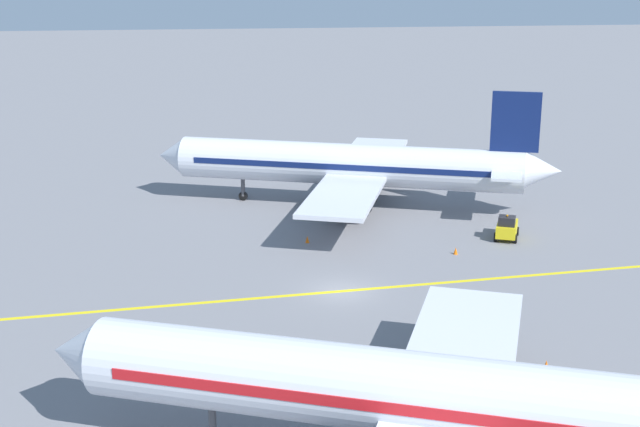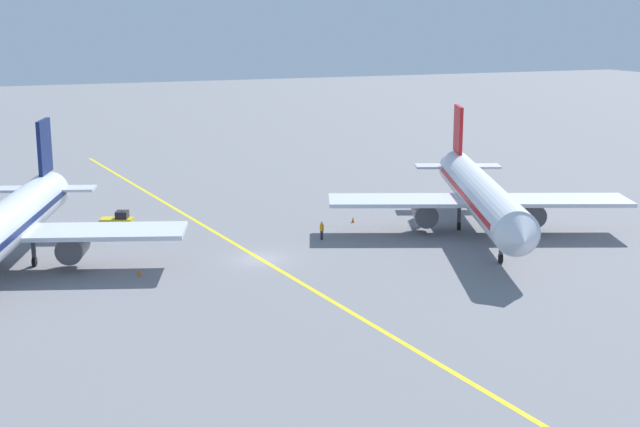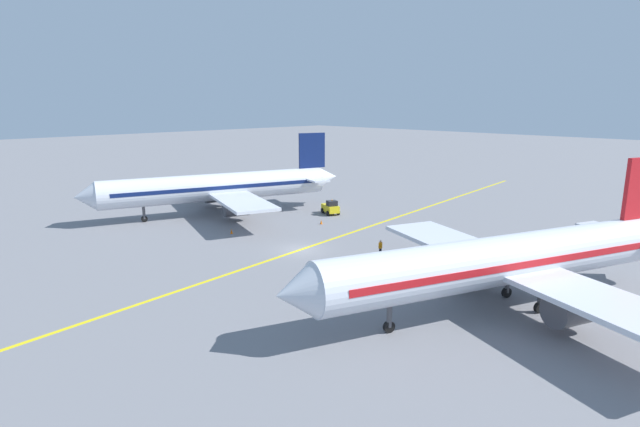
{
  "view_description": "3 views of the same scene",
  "coord_description": "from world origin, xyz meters",
  "px_view_note": "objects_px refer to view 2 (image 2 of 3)",
  "views": [
    {
      "loc": [
        -54.61,
        7.88,
        21.93
      ],
      "look_at": [
        1.95,
        1.23,
        4.86
      ],
      "focal_mm": 50.0,
      "sensor_mm": 36.0,
      "label": 1
    },
    {
      "loc": [
        22.01,
        68.86,
        20.14
      ],
      "look_at": [
        -4.35,
        2.65,
        4.11
      ],
      "focal_mm": 50.0,
      "sensor_mm": 36.0,
      "label": 2
    },
    {
      "loc": [
        -36.54,
        33.24,
        14.9
      ],
      "look_at": [
        2.37,
        -5.28,
        2.65
      ],
      "focal_mm": 28.0,
      "sensor_mm": 36.0,
      "label": 3
    }
  ],
  "objects_px": {
    "airplane_adjacent_stand": "(6,227)",
    "traffic_cone_far_edge": "(358,202)",
    "traffic_cone_mid_apron": "(353,220)",
    "traffic_cone_near_nose": "(139,273)",
    "baggage_tug_white": "(118,222)",
    "ground_crew_worker": "(322,230)",
    "airplane_at_gate": "(480,195)",
    "traffic_cone_by_wingtip": "(162,237)"
  },
  "relations": [
    {
      "from": "ground_crew_worker",
      "to": "traffic_cone_near_nose",
      "type": "distance_m",
      "value": 18.4
    },
    {
      "from": "traffic_cone_mid_apron",
      "to": "traffic_cone_far_edge",
      "type": "xyz_separation_m",
      "value": [
        -3.98,
        -7.56,
        0.0
      ]
    },
    {
      "from": "airplane_adjacent_stand",
      "to": "traffic_cone_near_nose",
      "type": "relative_size",
      "value": 62.88
    },
    {
      "from": "traffic_cone_near_nose",
      "to": "traffic_cone_mid_apron",
      "type": "distance_m",
      "value": 25.32
    },
    {
      "from": "ground_crew_worker",
      "to": "traffic_cone_mid_apron",
      "type": "distance_m",
      "value": 7.54
    },
    {
      "from": "airplane_adjacent_stand",
      "to": "traffic_cone_far_edge",
      "type": "height_order",
      "value": "airplane_adjacent_stand"
    },
    {
      "from": "baggage_tug_white",
      "to": "ground_crew_worker",
      "type": "relative_size",
      "value": 1.99
    },
    {
      "from": "traffic_cone_far_edge",
      "to": "traffic_cone_by_wingtip",
      "type": "bearing_deg",
      "value": 18.04
    },
    {
      "from": "ground_crew_worker",
      "to": "traffic_cone_by_wingtip",
      "type": "distance_m",
      "value": 14.6
    },
    {
      "from": "traffic_cone_near_nose",
      "to": "traffic_cone_mid_apron",
      "type": "height_order",
      "value": "same"
    },
    {
      "from": "traffic_cone_far_edge",
      "to": "traffic_cone_near_nose",
      "type": "bearing_deg",
      "value": 33.97
    },
    {
      "from": "traffic_cone_near_nose",
      "to": "traffic_cone_mid_apron",
      "type": "bearing_deg",
      "value": -155.24
    },
    {
      "from": "airplane_at_gate",
      "to": "traffic_cone_far_edge",
      "type": "distance_m",
      "value": 17.25
    },
    {
      "from": "ground_crew_worker",
      "to": "traffic_cone_far_edge",
      "type": "xyz_separation_m",
      "value": [
        -9.38,
        -12.78,
        -0.63
      ]
    },
    {
      "from": "airplane_adjacent_stand",
      "to": "ground_crew_worker",
      "type": "relative_size",
      "value": 20.59
    },
    {
      "from": "airplane_adjacent_stand",
      "to": "ground_crew_worker",
      "type": "distance_m",
      "value": 27.19
    },
    {
      "from": "airplane_adjacent_stand",
      "to": "baggage_tug_white",
      "type": "height_order",
      "value": "airplane_adjacent_stand"
    },
    {
      "from": "ground_crew_worker",
      "to": "traffic_cone_near_nose",
      "type": "height_order",
      "value": "ground_crew_worker"
    },
    {
      "from": "airplane_at_gate",
      "to": "traffic_cone_near_nose",
      "type": "relative_size",
      "value": 62.13
    },
    {
      "from": "traffic_cone_near_nose",
      "to": "traffic_cone_far_edge",
      "type": "height_order",
      "value": "same"
    },
    {
      "from": "traffic_cone_near_nose",
      "to": "airplane_adjacent_stand",
      "type": "bearing_deg",
      "value": -27.92
    },
    {
      "from": "traffic_cone_mid_apron",
      "to": "airplane_adjacent_stand",
      "type": "bearing_deg",
      "value": 9.78
    },
    {
      "from": "airplane_adjacent_stand",
      "to": "traffic_cone_by_wingtip",
      "type": "distance_m",
      "value": 15.0
    },
    {
      "from": "traffic_cone_far_edge",
      "to": "baggage_tug_white",
      "type": "bearing_deg",
      "value": 5.62
    },
    {
      "from": "baggage_tug_white",
      "to": "traffic_cone_far_edge",
      "type": "bearing_deg",
      "value": -174.38
    },
    {
      "from": "airplane_adjacent_stand",
      "to": "traffic_cone_near_nose",
      "type": "bearing_deg",
      "value": 152.08
    },
    {
      "from": "airplane_adjacent_stand",
      "to": "ground_crew_worker",
      "type": "height_order",
      "value": "airplane_adjacent_stand"
    },
    {
      "from": "airplane_at_gate",
      "to": "traffic_cone_by_wingtip",
      "type": "bearing_deg",
      "value": -17.09
    },
    {
      "from": "baggage_tug_white",
      "to": "ground_crew_worker",
      "type": "xyz_separation_m",
      "value": [
        -16.72,
        10.22,
        0.01
      ]
    },
    {
      "from": "airplane_at_gate",
      "to": "traffic_cone_near_nose",
      "type": "distance_m",
      "value": 32.32
    },
    {
      "from": "traffic_cone_near_nose",
      "to": "airplane_at_gate",
      "type": "bearing_deg",
      "value": -176.33
    },
    {
      "from": "airplane_at_gate",
      "to": "airplane_adjacent_stand",
      "type": "relative_size",
      "value": 0.99
    },
    {
      "from": "ground_crew_worker",
      "to": "traffic_cone_far_edge",
      "type": "height_order",
      "value": "ground_crew_worker"
    },
    {
      "from": "airplane_adjacent_stand",
      "to": "traffic_cone_near_nose",
      "type": "height_order",
      "value": "airplane_adjacent_stand"
    },
    {
      "from": "airplane_at_gate",
      "to": "ground_crew_worker",
      "type": "distance_m",
      "value": 15.12
    },
    {
      "from": "airplane_adjacent_stand",
      "to": "baggage_tug_white",
      "type": "distance_m",
      "value": 15.05
    },
    {
      "from": "baggage_tug_white",
      "to": "traffic_cone_near_nose",
      "type": "bearing_deg",
      "value": 86.84
    },
    {
      "from": "airplane_at_gate",
      "to": "traffic_cone_by_wingtip",
      "type": "height_order",
      "value": "airplane_at_gate"
    },
    {
      "from": "airplane_at_gate",
      "to": "traffic_cone_far_edge",
      "type": "height_order",
      "value": "airplane_at_gate"
    },
    {
      "from": "baggage_tug_white",
      "to": "traffic_cone_near_nose",
      "type": "xyz_separation_m",
      "value": [
        0.86,
        15.6,
        -0.63
      ]
    },
    {
      "from": "airplane_at_gate",
      "to": "baggage_tug_white",
      "type": "relative_size",
      "value": 10.21
    },
    {
      "from": "airplane_at_gate",
      "to": "airplane_adjacent_stand",
      "type": "height_order",
      "value": "same"
    }
  ]
}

